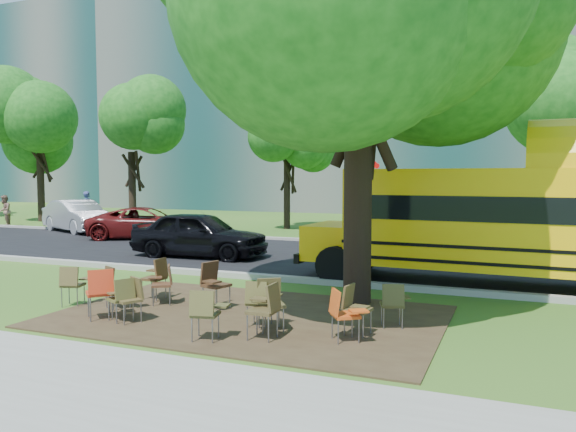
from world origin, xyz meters
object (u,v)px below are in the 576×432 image
at_px(chair_0, 73,281).
at_px(pedestrian_b, 4,211).
at_px(chair_11, 260,299).
at_px(black_car, 199,234).
at_px(chair_14, 123,295).
at_px(chair_9, 164,280).
at_px(chair_6, 266,305).
at_px(chair_7, 343,310).
at_px(chair_2, 102,288).
at_px(chair_8, 157,274).
at_px(school_bus, 575,222).
at_px(chair_12, 354,305).
at_px(chair_5, 269,299).
at_px(chair_10, 213,280).
at_px(bg_car_red, 147,223).
at_px(pedestrian_a, 88,209).
at_px(chair_4, 206,310).
at_px(bg_car_silver, 78,216).
at_px(chair_3, 130,295).
at_px(chair_1, 116,283).
at_px(chair_13, 394,301).

height_order(chair_0, pedestrian_b, pedestrian_b).
relative_size(chair_11, black_car, 0.19).
relative_size(chair_0, chair_14, 1.02).
bearing_deg(chair_9, chair_6, -149.38).
bearing_deg(chair_11, chair_7, -16.39).
distance_m(chair_9, chair_14, 1.41).
relative_size(chair_2, chair_9, 1.16).
height_order(chair_0, chair_2, chair_2).
xyz_separation_m(chair_2, pedestrian_b, (-17.84, 13.42, 0.23)).
xyz_separation_m(chair_8, chair_11, (2.93, -1.17, -0.04)).
bearing_deg(school_bus, chair_12, -122.97).
xyz_separation_m(chair_0, chair_2, (1.29, -0.66, 0.08)).
distance_m(chair_9, pedestrian_b, 21.78).
bearing_deg(chair_14, chair_5, -54.30).
height_order(chair_7, chair_10, chair_10).
xyz_separation_m(chair_5, bg_car_red, (-10.37, 10.78, 0.12)).
xyz_separation_m(bg_car_red, pedestrian_a, (-6.51, 3.80, 0.26)).
bearing_deg(chair_4, bg_car_silver, 125.58).
bearing_deg(chair_9, chair_11, -141.33).
bearing_deg(chair_3, pedestrian_a, -19.09).
bearing_deg(chair_4, chair_5, 43.37).
distance_m(chair_0, chair_11, 4.13).
distance_m(chair_0, chair_3, 1.96).
relative_size(chair_7, pedestrian_b, 0.51).
distance_m(chair_9, bg_car_silver, 16.55).
distance_m(chair_1, black_car, 7.09).
xyz_separation_m(chair_10, black_car, (-3.93, 5.98, 0.17)).
bearing_deg(chair_5, chair_3, -25.94).
height_order(chair_2, chair_13, chair_2).
distance_m(chair_3, chair_9, 1.39).
relative_size(chair_6, pedestrian_a, 0.50).
distance_m(chair_5, chair_9, 2.88).
distance_m(chair_2, chair_6, 3.24).
bearing_deg(chair_0, chair_4, -35.04).
xyz_separation_m(chair_1, chair_14, (0.74, -0.71, -0.03)).
distance_m(school_bus, chair_4, 8.42).
bearing_deg(chair_9, chair_0, 82.23).
xyz_separation_m(chair_9, pedestrian_a, (-14.16, 13.65, 0.41)).
relative_size(chair_9, chair_10, 0.88).
height_order(chair_6, bg_car_silver, bg_car_silver).
bearing_deg(chair_8, chair_13, -95.04).
distance_m(school_bus, chair_1, 9.76).
relative_size(chair_1, pedestrian_b, 0.52).
xyz_separation_m(chair_3, bg_car_red, (-7.89, 11.22, 0.16)).
xyz_separation_m(chair_3, chair_13, (4.38, 1.35, -0.01)).
bearing_deg(chair_6, chair_2, 88.87).
bearing_deg(chair_8, chair_2, -178.11).
bearing_deg(chair_12, chair_11, -76.75).
distance_m(chair_4, chair_14, 2.03).
bearing_deg(black_car, chair_9, -157.07).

